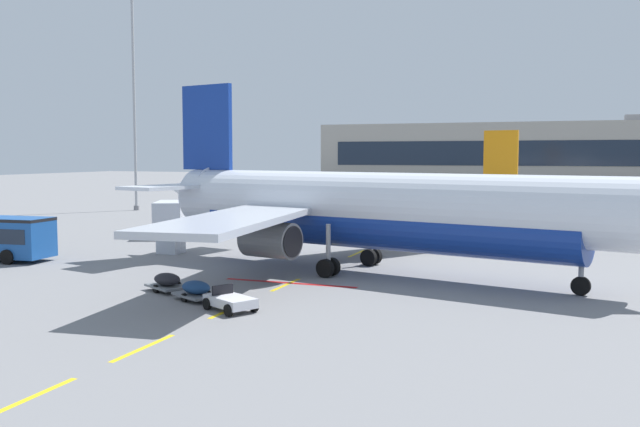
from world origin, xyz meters
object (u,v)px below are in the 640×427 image
at_px(airliner_foreground, 371,209).
at_px(airliner_far_center, 612,199).
at_px(baggage_train, 196,290).
at_px(uld_cargo_container, 171,242).
at_px(apron_light_mast_near, 133,72).
at_px(catering_truck, 171,218).

distance_m(airliner_foreground, airliner_far_center, 32.72).
relative_size(baggage_train, uld_cargo_container, 4.97).
bearing_deg(baggage_train, uld_cargo_container, 126.63).
height_order(airliner_foreground, baggage_train, airliner_foreground).
bearing_deg(apron_light_mast_near, catering_truck, -49.10).
bearing_deg(airliner_foreground, catering_truck, 150.43).
xyz_separation_m(catering_truck, apron_light_mast_near, (-20.15, 23.26, 16.18)).
xyz_separation_m(uld_cargo_container, apron_light_mast_near, (-26.17, 32.81, 17.03)).
distance_m(uld_cargo_container, apron_light_mast_near, 45.29).
bearing_deg(uld_cargo_container, airliner_far_center, 39.98).
bearing_deg(airliner_far_center, apron_light_mast_near, 173.28).
relative_size(uld_cargo_container, apron_light_mast_near, 0.06).
bearing_deg(uld_cargo_container, airliner_foreground, -10.72).
bearing_deg(catering_truck, airliner_foreground, -29.57).
relative_size(baggage_train, apron_light_mast_near, 0.28).
relative_size(airliner_foreground, uld_cargo_container, 20.88).
distance_m(airliner_far_center, apron_light_mast_near, 59.49).
height_order(airliner_foreground, catering_truck, airliner_foreground).
relative_size(airliner_far_center, baggage_train, 3.35).
bearing_deg(apron_light_mast_near, baggage_train, -52.00).
bearing_deg(airliner_foreground, uld_cargo_container, 169.28).
distance_m(baggage_train, uld_cargo_container, 17.40).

